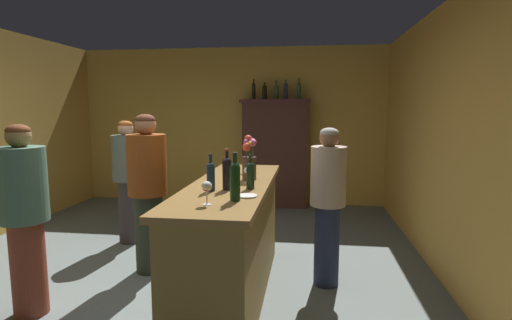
{
  "coord_description": "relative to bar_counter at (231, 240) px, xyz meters",
  "views": [
    {
      "loc": [
        1.35,
        -3.28,
        1.66
      ],
      "look_at": [
        0.92,
        -0.02,
        1.23
      ],
      "focal_mm": 27.69,
      "sensor_mm": 36.0,
      "label": 1
    }
  ],
  "objects": [
    {
      "name": "display_bottle_center",
      "position": [
        0.11,
        3.29,
        1.42
      ],
      "size": [
        0.08,
        0.08,
        0.3
      ],
      "color": "#2E4927",
      "rests_on": "display_cabinet"
    },
    {
      "name": "patron_in_grey",
      "position": [
        -1.56,
        -0.52,
        0.32
      ],
      "size": [
        0.36,
        0.36,
        1.54
      ],
      "rotation": [
        0.0,
        0.0,
        0.72
      ],
      "color": "brown",
      "rests_on": "ground"
    },
    {
      "name": "wine_bottle_syrah",
      "position": [
        0.02,
        -0.27,
        0.65
      ],
      "size": [
        0.07,
        0.07,
        0.32
      ],
      "color": "black",
      "rests_on": "bar_counter"
    },
    {
      "name": "cheese_plate",
      "position": [
        0.22,
        -0.5,
        0.51
      ],
      "size": [
        0.15,
        0.15,
        0.01
      ],
      "primitive_type": "cylinder",
      "color": "white",
      "rests_on": "bar_counter"
    },
    {
      "name": "bar_counter",
      "position": [
        0.0,
        0.0,
        0.0
      ],
      "size": [
        0.67,
        2.23,
        1.02
      ],
      "color": "brown",
      "rests_on": "ground"
    },
    {
      "name": "wall_back",
      "position": [
        -0.7,
        3.57,
        0.83
      ],
      "size": [
        5.39,
        0.12,
        2.69
      ],
      "primitive_type": "cube",
      "color": "gold",
      "rests_on": "ground"
    },
    {
      "name": "floor",
      "position": [
        -0.7,
        0.01,
        -0.51
      ],
      "size": [
        9.1,
        9.1,
        0.0
      ],
      "primitive_type": "plane",
      "color": "slate",
      "rests_on": "ground"
    },
    {
      "name": "wine_bottle_chardonnay",
      "position": [
        0.2,
        -0.21,
        0.63
      ],
      "size": [
        0.07,
        0.07,
        0.28
      ],
      "color": "#15311D",
      "rests_on": "bar_counter"
    },
    {
      "name": "display_bottle_midright",
      "position": [
        0.27,
        3.29,
        1.44
      ],
      "size": [
        0.07,
        0.07,
        0.33
      ],
      "color": "#22283D",
      "rests_on": "display_cabinet"
    },
    {
      "name": "wall_right",
      "position": [
        2.0,
        0.01,
        0.83
      ],
      "size": [
        0.12,
        7.12,
        2.69
      ],
      "primitive_type": "cube",
      "color": "gold",
      "rests_on": "ground"
    },
    {
      "name": "flower_arrangement",
      "position": [
        0.13,
        0.18,
        0.69
      ],
      "size": [
        0.13,
        0.13,
        0.4
      ],
      "color": "#48302A",
      "rests_on": "bar_counter"
    },
    {
      "name": "wine_glass_front",
      "position": [
        0.0,
        -0.06,
        0.61
      ],
      "size": [
        0.07,
        0.07,
        0.14
      ],
      "color": "white",
      "rests_on": "bar_counter"
    },
    {
      "name": "bartender",
      "position": [
        0.84,
        0.35,
        0.3
      ],
      "size": [
        0.32,
        0.32,
        1.49
      ],
      "rotation": [
        0.0,
        0.0,
        3.02
      ],
      "color": "#222A48",
      "rests_on": "ground"
    },
    {
      "name": "patron_in_navy",
      "position": [
        -1.54,
        1.24,
        0.31
      ],
      "size": [
        0.35,
        0.35,
        1.51
      ],
      "rotation": [
        0.0,
        0.0,
        -1.02
      ],
      "color": "#362F31",
      "rests_on": "ground"
    },
    {
      "name": "display_cabinet",
      "position": [
        0.1,
        3.29,
        0.42
      ],
      "size": [
        1.16,
        0.37,
        1.8
      ],
      "color": "#44261F",
      "rests_on": "ground"
    },
    {
      "name": "patron_near_entrance",
      "position": [
        -0.93,
        0.42,
        0.36
      ],
      "size": [
        0.39,
        0.39,
        1.6
      ],
      "rotation": [
        0.0,
        0.0,
        -0.74
      ],
      "color": "#2C3426",
      "rests_on": "ground"
    },
    {
      "name": "display_bottle_midleft",
      "position": [
        -0.08,
        3.29,
        1.42
      ],
      "size": [
        0.08,
        0.08,
        0.29
      ],
      "color": "black",
      "rests_on": "display_cabinet"
    },
    {
      "name": "wine_glass_rear",
      "position": [
        0.14,
        0.02,
        0.61
      ],
      "size": [
        0.06,
        0.06,
        0.14
      ],
      "color": "white",
      "rests_on": "bar_counter"
    },
    {
      "name": "display_bottle_left",
      "position": [
        -0.26,
        3.29,
        1.44
      ],
      "size": [
        0.06,
        0.06,
        0.35
      ],
      "color": "black",
      "rests_on": "display_cabinet"
    },
    {
      "name": "wine_bottle_rose",
      "position": [
        0.16,
        -0.63,
        0.66
      ],
      "size": [
        0.07,
        0.07,
        0.34
      ],
      "color": "#133519",
      "rests_on": "bar_counter"
    },
    {
      "name": "wine_glass_spare",
      "position": [
        0.04,
        0.53,
        0.61
      ],
      "size": [
        0.07,
        0.07,
        0.15
      ],
      "color": "white",
      "rests_on": "bar_counter"
    },
    {
      "name": "display_bottle_right",
      "position": [
        0.48,
        3.29,
        1.44
      ],
      "size": [
        0.07,
        0.07,
        0.34
      ],
      "color": "#2B5233",
      "rests_on": "display_cabinet"
    },
    {
      "name": "wine_bottle_riesling",
      "position": [
        -0.09,
        -0.33,
        0.63
      ],
      "size": [
        0.06,
        0.06,
        0.29
      ],
      "color": "#172D3E",
      "rests_on": "bar_counter"
    },
    {
      "name": "wine_glass_mid",
      "position": [
        -0.01,
        -0.77,
        0.62
      ],
      "size": [
        0.07,
        0.07,
        0.16
      ],
      "color": "white",
      "rests_on": "bar_counter"
    }
  ]
}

